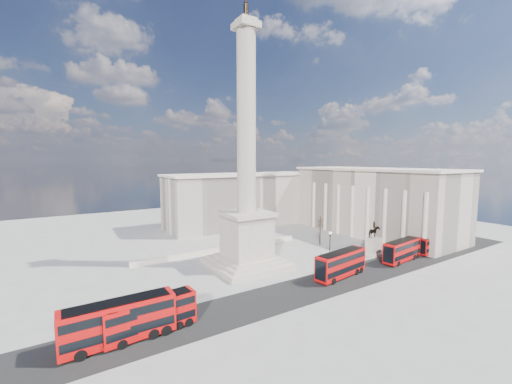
{
  "coord_description": "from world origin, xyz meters",
  "views": [
    {
      "loc": [
        -30.6,
        -47.05,
        20.77
      ],
      "look_at": [
        1.42,
        3.81,
        14.7
      ],
      "focal_mm": 22.0,
      "sensor_mm": 36.0,
      "label": 1
    }
  ],
  "objects": [
    {
      "name": "pedestrian_standing",
      "position": [
        30.74,
        -6.5,
        0.9
      ],
      "size": [
        1.05,
        0.93,
        1.81
      ],
      "primitive_type": "imported",
      "rotation": [
        0.0,
        0.0,
        3.46
      ],
      "color": "#292323",
      "rests_on": "ground"
    },
    {
      "name": "building_east",
      "position": [
        45.0,
        10.0,
        9.32
      ],
      "size": [
        19.0,
        46.0,
        18.6
      ],
      "color": "beige",
      "rests_on": "ground"
    },
    {
      "name": "victorian_lamp",
      "position": [
        14.27,
        -3.37,
        3.95
      ],
      "size": [
        0.58,
        0.58,
        6.72
      ],
      "rotation": [
        0.0,
        0.0,
        -0.28
      ],
      "color": "black",
      "rests_on": "ground"
    },
    {
      "name": "balustrade_wall",
      "position": [
        0.0,
        16.0,
        0.55
      ],
      "size": [
        40.0,
        0.6,
        1.1
      ],
      "primitive_type": "cube",
      "color": "beige",
      "rests_on": "ground"
    },
    {
      "name": "red_bus_b",
      "position": [
        11.14,
        -9.25,
        2.45
      ],
      "size": [
        11.77,
        4.17,
        4.67
      ],
      "rotation": [
        0.0,
        0.0,
        0.14
      ],
      "color": "#BF0909",
      "rests_on": "ground"
    },
    {
      "name": "bare_tree_mid",
      "position": [
        22.95,
        8.44,
        5.91
      ],
      "size": [
        1.98,
        1.98,
        7.5
      ],
      "rotation": [
        0.0,
        0.0,
        -0.34
      ],
      "color": "#332319",
      "rests_on": "ground"
    },
    {
      "name": "asphalt_road",
      "position": [
        5.0,
        -10.0,
        0.0
      ],
      "size": [
        120.0,
        9.0,
        0.01
      ],
      "primitive_type": "cube",
      "color": "black",
      "rests_on": "ground"
    },
    {
      "name": "pedestrian_crossing",
      "position": [
        14.45,
        -0.84,
        0.79
      ],
      "size": [
        0.82,
        0.98,
        1.57
      ],
      "primitive_type": "imported",
      "rotation": [
        0.0,
        0.0,
        2.14
      ],
      "color": "#292323",
      "rests_on": "ground"
    },
    {
      "name": "pedestrian_walking",
      "position": [
        22.79,
        -4.87,
        0.77
      ],
      "size": [
        0.61,
        0.45,
        1.55
      ],
      "primitive_type": "imported",
      "rotation": [
        0.0,
        0.0,
        -0.15
      ],
      "color": "#292323",
      "rests_on": "ground"
    },
    {
      "name": "equestrian_statue",
      "position": [
        26.95,
        -3.94,
        2.61
      ],
      "size": [
        3.6,
        2.7,
        7.6
      ],
      "color": "beige",
      "rests_on": "ground"
    },
    {
      "name": "red_bus_d",
      "position": [
        39.95,
        -10.43,
        2.05
      ],
      "size": [
        9.8,
        2.97,
        3.92
      ],
      "rotation": [
        0.0,
        0.0,
        -0.08
      ],
      "color": "#BF0909",
      "rests_on": "ground"
    },
    {
      "name": "red_bus_e",
      "position": [
        -25.6,
        -10.1,
        2.6
      ],
      "size": [
        12.27,
        3.0,
        4.96
      ],
      "rotation": [
        0.0,
        0.0,
        0.01
      ],
      "color": "#BF0909",
      "rests_on": "ground"
    },
    {
      "name": "bare_tree_far",
      "position": [
        39.69,
        13.39,
        5.38
      ],
      "size": [
        1.67,
        1.67,
        6.82
      ],
      "rotation": [
        0.0,
        0.0,
        -0.23
      ],
      "color": "#332319",
      "rests_on": "ground"
    },
    {
      "name": "ground",
      "position": [
        0.0,
        0.0,
        0.0
      ],
      "size": [
        180.0,
        180.0,
        0.0
      ],
      "primitive_type": "plane",
      "color": "gray",
      "rests_on": "ground"
    },
    {
      "name": "red_bus_a",
      "position": [
        -22.14,
        -10.05,
        2.31
      ],
      "size": [
        11.02,
        3.4,
        4.4
      ],
      "rotation": [
        0.0,
        0.0,
        0.09
      ],
      "color": "#BF0909",
      "rests_on": "ground"
    },
    {
      "name": "red_bus_c",
      "position": [
        28.59,
        -9.73,
        2.32
      ],
      "size": [
        11.12,
        3.66,
        4.43
      ],
      "rotation": [
        0.0,
        0.0,
        0.11
      ],
      "color": "#BF0909",
      "rests_on": "ground"
    },
    {
      "name": "bare_tree_near",
      "position": [
        37.17,
        -9.13,
        6.74
      ],
      "size": [
        1.96,
        1.96,
        8.56
      ],
      "rotation": [
        0.0,
        0.0,
        -0.02
      ],
      "color": "#332319",
      "rests_on": "ground"
    },
    {
      "name": "building_northeast",
      "position": [
        20.0,
        40.0,
        8.32
      ],
      "size": [
        51.0,
        17.0,
        16.6
      ],
      "color": "beige",
      "rests_on": "ground"
    },
    {
      "name": "nelsons_column",
      "position": [
        0.0,
        5.0,
        12.92
      ],
      "size": [
        14.0,
        14.0,
        49.85
      ],
      "color": "#B6A898",
      "rests_on": "ground"
    }
  ]
}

